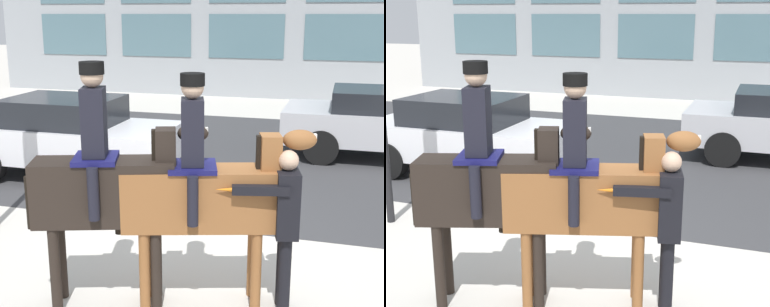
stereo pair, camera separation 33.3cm
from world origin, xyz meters
TOP-DOWN VIEW (x-y plane):
  - ground_plane at (0.00, 0.00)m, footprint 80.00×80.00m
  - road_surface at (0.00, 4.75)m, footprint 23.23×8.50m
  - mounted_horse_lead at (-0.37, -1.72)m, footprint 1.78×0.86m
  - mounted_horse_companion at (0.56, -1.44)m, footprint 1.97×0.87m
  - pedestrian_bystander at (1.37, -1.33)m, footprint 0.81×0.58m
  - street_car_near_lane at (-3.08, 2.36)m, footprint 3.98×1.85m

SIDE VIEW (x-z plane):
  - ground_plane at x=0.00m, z-range 0.00..0.00m
  - road_surface at x=0.00m, z-range 0.00..0.01m
  - street_car_near_lane at x=-3.08m, z-range 0.04..1.52m
  - pedestrian_bystander at x=1.37m, z-range 0.15..1.85m
  - mounted_horse_companion at x=0.56m, z-range 0.03..2.47m
  - mounted_horse_lead at x=-0.37m, z-range 0.05..2.59m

